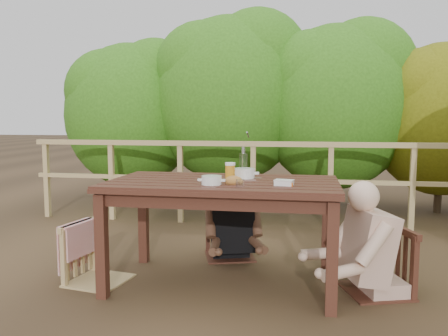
% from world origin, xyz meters
% --- Properties ---
extents(ground, '(60.00, 60.00, 0.00)m').
position_xyz_m(ground, '(0.00, 0.00, 0.00)').
color(ground, '#4E3822').
rests_on(ground, ground).
extents(table, '(1.72, 0.97, 0.79)m').
position_xyz_m(table, '(0.00, 0.00, 0.40)').
color(table, '#3A1D14').
rests_on(table, ground).
extents(chair_left, '(0.50, 0.50, 0.87)m').
position_xyz_m(chair_left, '(-0.97, -0.12, 0.43)').
color(chair_left, tan).
rests_on(chair_left, ground).
extents(chair_far, '(0.54, 0.54, 0.87)m').
position_xyz_m(chair_far, '(-0.06, 0.70, 0.43)').
color(chair_far, '#3A1D14').
rests_on(chair_far, ground).
extents(chair_right, '(0.57, 0.57, 0.91)m').
position_xyz_m(chair_right, '(1.14, 0.04, 0.45)').
color(chair_right, '#3A1D14').
rests_on(chair_right, ground).
extents(woman, '(0.64, 0.71, 1.19)m').
position_xyz_m(woman, '(-0.06, 0.72, 0.60)').
color(woman, black).
rests_on(woman, ground).
extents(diner_right, '(0.81, 0.73, 1.37)m').
position_xyz_m(diner_right, '(1.17, 0.04, 0.68)').
color(diner_right, tan).
rests_on(diner_right, ground).
extents(railing, '(5.60, 0.10, 1.01)m').
position_xyz_m(railing, '(0.00, 2.00, 0.51)').
color(railing, tan).
rests_on(railing, ground).
extents(hedge_row, '(6.60, 1.60, 3.80)m').
position_xyz_m(hedge_row, '(0.40, 3.20, 1.90)').
color(hedge_row, '#2D6014').
rests_on(hedge_row, ground).
extents(soup_near, '(0.24, 0.24, 0.08)m').
position_xyz_m(soup_near, '(-0.04, -0.22, 0.83)').
color(soup_near, silver).
rests_on(soup_near, table).
extents(soup_far, '(0.28, 0.28, 0.09)m').
position_xyz_m(soup_far, '(0.14, 0.17, 0.84)').
color(soup_far, white).
rests_on(soup_far, table).
extents(bread_roll, '(0.13, 0.10, 0.08)m').
position_xyz_m(bread_roll, '(0.11, -0.18, 0.83)').
color(bread_roll, '#956423').
rests_on(bread_roll, table).
extents(beer_glass, '(0.08, 0.08, 0.15)m').
position_xyz_m(beer_glass, '(0.05, 0.03, 0.87)').
color(beer_glass, orange).
rests_on(beer_glass, table).
extents(bottle, '(0.06, 0.06, 0.26)m').
position_xyz_m(bottle, '(0.13, 0.17, 0.93)').
color(bottle, white).
rests_on(bottle, table).
extents(tumbler, '(0.06, 0.06, 0.07)m').
position_xyz_m(tumbler, '(0.18, -0.32, 0.83)').
color(tumbler, white).
rests_on(tumbler, table).
extents(butter_tub, '(0.15, 0.12, 0.06)m').
position_xyz_m(butter_tub, '(0.47, -0.17, 0.82)').
color(butter_tub, white).
rests_on(butter_tub, table).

